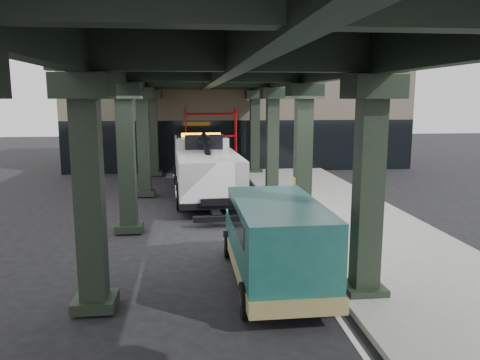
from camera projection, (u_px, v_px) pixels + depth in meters
ground at (234, 247)px, 14.40m from camera, size 90.00×90.00×0.00m
sidewalk at (353, 223)px, 16.83m from camera, size 5.00×40.00×0.15m
lane_stripe at (276, 228)px, 16.54m from camera, size 0.12×38.00×0.01m
viaduct at (216, 69)px, 15.39m from camera, size 7.40×32.00×6.40m
building at (235, 106)px, 33.52m from camera, size 22.00×10.00×8.00m
scaffolding at (211, 139)px, 28.39m from camera, size 3.08×0.88×4.00m
tow_truck at (205, 166)px, 21.49m from camera, size 3.05×9.20×2.98m
towed_van at (275, 240)px, 11.29m from camera, size 2.18×5.29×2.14m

